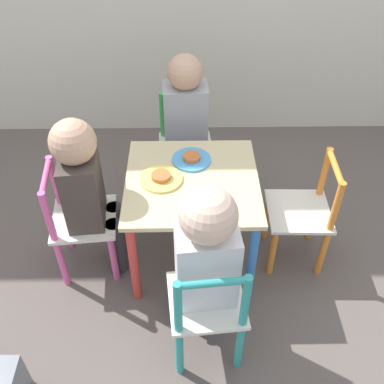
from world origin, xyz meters
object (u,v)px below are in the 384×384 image
Objects in this scene: chair_green at (185,148)px; chair_pink at (79,222)px; chair_orange at (303,214)px; child_left at (86,185)px; kids_table at (192,193)px; plate_back at (192,159)px; plate_left at (161,178)px; child_back at (186,120)px; chair_teal at (207,308)px; child_front at (206,256)px.

chair_green is 0.68m from chair_pink.
chair_orange is 0.70× the size of child_left.
chair_pink is (-0.47, -0.04, -0.11)m from kids_table.
plate_back and plate_left have the same top height.
child_back is (-0.49, 0.42, 0.20)m from chair_orange.
chair_teal is 0.22m from child_front.
child_back reaches higher than plate_left.
plate_back is at bearing -75.91° from chair_pink.
child_front reaches higher than plate_left.
plate_back is at bearing 90.00° from kids_table.
child_front is at bearing -88.82° from child_back.
child_front is (0.51, -0.36, 0.21)m from chair_pink.
chair_teal is 0.66m from child_left.
child_back is at bearing -91.10° from chair_teal.
child_back is 0.42m from plate_left.
chair_teal is (0.07, -0.94, 0.00)m from chair_green.
chair_green is 0.67m from child_left.
plate_back is at bearing -73.99° from child_left.
chair_teal is 0.62m from chair_orange.
plate_left is at bearing -75.91° from chair_teal.
plate_back is 0.17m from plate_left.
chair_green is 0.40m from plate_back.
child_left is at bearing -133.87° from child_back.
plate_left is (0.35, 0.04, 0.20)m from chair_pink.
chair_teal is (0.51, -0.42, 0.00)m from chair_pink.
child_back is at bearing -90.00° from chair_green.
plate_left is (0.29, 0.04, -0.00)m from child_left.
kids_table is 0.71× the size of child_left.
chair_teal is 3.08× the size of plate_left.
plate_back is at bearing -88.67° from child_back.
chair_pink is at bearing -86.53° from chair_orange.
child_left is at bearing -90.00° from chair_pink.
child_left is (0.06, 0.01, 0.20)m from chair_pink.
kids_table is 1.01× the size of chair_pink.
child_left reaches higher than plate_left.
child_back is (-0.07, 0.88, 0.20)m from chair_teal.
child_left is (-0.38, -0.51, 0.20)m from chair_green.
chair_orange reaches higher than plate_left.
chair_green is 0.69× the size of child_front.
child_left is at bearing -172.26° from plate_left.
child_left reaches higher than chair_green.
child_front is at bearing -90.00° from chair_teal.
chair_green is at bearing 78.50° from plate_left.
plate_back is at bearing 45.00° from plate_left.
chair_green is 0.68× the size of child_back.
child_left is at bearing -158.54° from plate_back.
plate_back is 0.96× the size of plate_left.
chair_teal is 0.70× the size of child_left.
chair_green and chair_teal have the same top height.
child_front is (0.04, -0.41, 0.09)m from kids_table.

